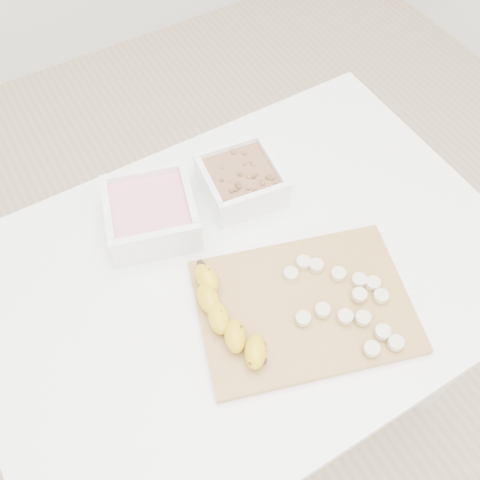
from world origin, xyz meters
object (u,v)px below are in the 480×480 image
bowl_yogurt (151,213)px  bowl_granola (241,180)px  cutting_board (304,306)px  table (248,293)px  banana (228,318)px

bowl_yogurt → bowl_granola: size_ratio=1.24×
bowl_granola → cutting_board: (-0.04, -0.28, -0.03)m
bowl_granola → cutting_board: bowl_granola is taller
bowl_granola → table: bearing=-116.6°
banana → cutting_board: bearing=-5.5°
table → cutting_board: size_ratio=2.70×
bowl_yogurt → cutting_board: 0.34m
bowl_yogurt → table: bearing=-59.2°
bowl_granola → bowl_yogurt: bearing=175.8°
bowl_yogurt → banana: bowl_yogurt is taller
cutting_board → banana: banana is taller
table → banana: (-0.09, -0.08, 0.13)m
banana → table: bearing=52.8°
cutting_board → bowl_granola: bearing=82.1°
table → bowl_yogurt: bearing=120.8°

